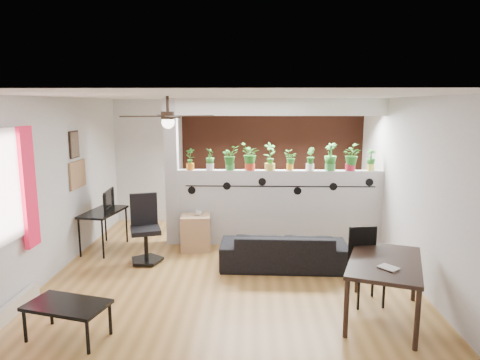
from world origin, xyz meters
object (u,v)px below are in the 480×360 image
object	(u,v)px
potted_plant_7	(330,156)
potted_plant_5	(290,160)
potted_plant_0	(190,158)
computer_desk	(103,215)
potted_plant_4	(270,156)
potted_plant_1	(210,158)
cube_shelf	(196,232)
potted_plant_9	(371,159)
sofa	(283,250)
potted_plant_8	(351,157)
folding_chair	(364,258)
dining_table	(385,267)
office_chair	(145,233)
potted_plant_6	(310,158)
cup	(198,213)
ceiling_fan	(168,118)
potted_plant_3	(250,156)
potted_plant_2	(230,157)
coffee_table	(67,307)

from	to	relation	value
potted_plant_7	potted_plant_5	bearing A→B (deg)	180.00
potted_plant_0	computer_desk	distance (m)	1.78
potted_plant_4	potted_plant_5	world-z (taller)	potted_plant_4
potted_plant_1	potted_plant_5	size ratio (longest dim) A/B	1.08
potted_plant_4	cube_shelf	size ratio (longest dim) A/B	0.81
potted_plant_9	cube_shelf	world-z (taller)	potted_plant_9
potted_plant_7	sofa	distance (m)	1.95
sofa	potted_plant_8	bearing A→B (deg)	-136.37
cube_shelf	folding_chair	world-z (taller)	folding_chair
potted_plant_0	potted_plant_1	distance (m)	0.35
sofa	potted_plant_9	bearing A→B (deg)	-143.40
dining_table	potted_plant_4	bearing A→B (deg)	114.74
potted_plant_5	office_chair	world-z (taller)	potted_plant_5
potted_plant_6	cup	world-z (taller)	potted_plant_6
potted_plant_5	potted_plant_7	world-z (taller)	potted_plant_7
ceiling_fan	potted_plant_3	bearing A→B (deg)	59.19
cube_shelf	potted_plant_2	bearing A→B (deg)	24.95
sofa	cube_shelf	distance (m)	1.66
sofa	cup	distance (m)	1.66
potted_plant_1	cup	distance (m)	0.98
potted_plant_8	sofa	size ratio (longest dim) A/B	0.25
potted_plant_2	dining_table	xyz separation A→B (m)	(1.94, -2.69, -0.95)
potted_plant_0	cube_shelf	world-z (taller)	potted_plant_0
cup	dining_table	size ratio (longest dim) A/B	0.08
potted_plant_5	coffee_table	xyz separation A→B (m)	(-2.63, -3.25, -1.18)
folding_chair	coffee_table	world-z (taller)	folding_chair
ceiling_fan	computer_desk	world-z (taller)	ceiling_fan
potted_plant_4	cube_shelf	world-z (taller)	potted_plant_4
potted_plant_1	potted_plant_9	size ratio (longest dim) A/B	1.03
potted_plant_6	potted_plant_8	xyz separation A→B (m)	(0.70, 0.00, 0.03)
potted_plant_4	coffee_table	bearing A→B (deg)	-125.12
cube_shelf	dining_table	bearing A→B (deg)	-48.32
potted_plant_3	potted_plant_5	world-z (taller)	potted_plant_3
potted_plant_0	potted_plant_1	bearing A→B (deg)	0.00
potted_plant_6	potted_plant_7	size ratio (longest dim) A/B	0.84
potted_plant_2	potted_plant_3	distance (m)	0.35
potted_plant_0	office_chair	xyz separation A→B (m)	(-0.61, -0.93, -1.09)
computer_desk	dining_table	size ratio (longest dim) A/B	0.69
potted_plant_4	sofa	xyz separation A→B (m)	(0.18, -1.12, -1.34)
potted_plant_8	potted_plant_9	world-z (taller)	potted_plant_8
dining_table	computer_desk	bearing A→B (deg)	150.64
potted_plant_0	potted_plant_7	world-z (taller)	potted_plant_7
potted_plant_3	computer_desk	bearing A→B (deg)	-171.61
potted_plant_4	potted_plant_3	bearing A→B (deg)	-180.00
potted_plant_4	potted_plant_8	distance (m)	1.40
computer_desk	folding_chair	bearing A→B (deg)	-24.91
potted_plant_9	cup	distance (m)	3.14
potted_plant_6	potted_plant_2	bearing A→B (deg)	180.00
potted_plant_3	potted_plant_7	distance (m)	1.40
potted_plant_7	office_chair	bearing A→B (deg)	-163.03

